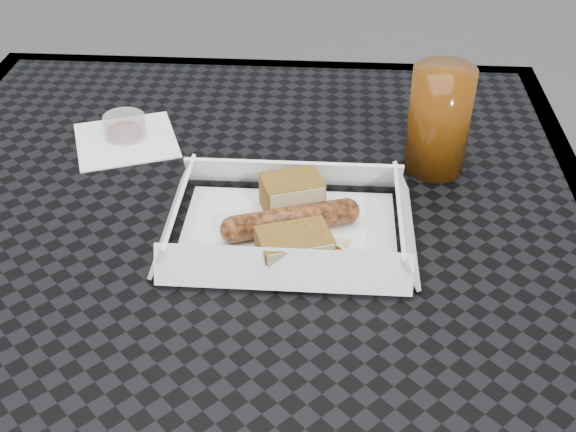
% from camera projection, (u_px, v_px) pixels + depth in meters
% --- Properties ---
extents(patio_table, '(0.80, 0.80, 0.74)m').
position_uv_depth(patio_table, '(235.00, 266.00, 0.82)').
color(patio_table, black).
rests_on(patio_table, ground).
extents(food_tray, '(0.22, 0.15, 0.00)m').
position_uv_depth(food_tray, '(289.00, 232.00, 0.74)').
color(food_tray, white).
rests_on(food_tray, patio_table).
extents(bratwurst, '(0.14, 0.07, 0.03)m').
position_uv_depth(bratwurst, '(291.00, 220.00, 0.74)').
color(bratwurst, brown).
rests_on(bratwurst, food_tray).
extents(bread_near, '(0.07, 0.06, 0.04)m').
position_uv_depth(bread_near, '(292.00, 194.00, 0.76)').
color(bread_near, brown).
rests_on(bread_near, food_tray).
extents(bread_far, '(0.08, 0.07, 0.04)m').
position_uv_depth(bread_far, '(294.00, 249.00, 0.69)').
color(bread_far, brown).
rests_on(bread_far, food_tray).
extents(veg_garnish, '(0.03, 0.03, 0.00)m').
position_uv_depth(veg_garnish, '(338.00, 254.00, 0.71)').
color(veg_garnish, '#E35709').
rests_on(veg_garnish, food_tray).
extents(napkin, '(0.15, 0.15, 0.00)m').
position_uv_depth(napkin, '(126.00, 140.00, 0.90)').
color(napkin, white).
rests_on(napkin, patio_table).
extents(condiment_cup_sauce, '(0.05, 0.05, 0.03)m').
position_uv_depth(condiment_cup_sauce, '(124.00, 127.00, 0.90)').
color(condiment_cup_sauce, maroon).
rests_on(condiment_cup_sauce, patio_table).
extents(condiment_cup_empty, '(0.05, 0.05, 0.03)m').
position_uv_depth(condiment_cup_empty, '(126.00, 127.00, 0.90)').
color(condiment_cup_empty, silver).
rests_on(condiment_cup_empty, patio_table).
extents(drink_glass, '(0.07, 0.07, 0.13)m').
position_uv_depth(drink_glass, '(439.00, 120.00, 0.81)').
color(drink_glass, '#532807').
rests_on(drink_glass, patio_table).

